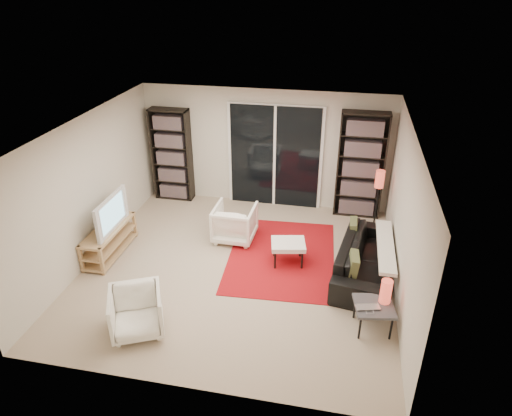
% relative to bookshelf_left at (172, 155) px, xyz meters
% --- Properties ---
extents(floor, '(5.00, 5.00, 0.00)m').
position_rel_bookshelf_left_xyz_m(floor, '(1.95, -2.33, -0.98)').
color(floor, tan).
rests_on(floor, ground).
extents(wall_back, '(5.00, 0.02, 2.40)m').
position_rel_bookshelf_left_xyz_m(wall_back, '(1.95, 0.17, 0.22)').
color(wall_back, beige).
rests_on(wall_back, ground).
extents(wall_front, '(5.00, 0.02, 2.40)m').
position_rel_bookshelf_left_xyz_m(wall_front, '(1.95, -4.83, 0.22)').
color(wall_front, beige).
rests_on(wall_front, ground).
extents(wall_left, '(0.02, 5.00, 2.40)m').
position_rel_bookshelf_left_xyz_m(wall_left, '(-0.55, -2.33, 0.22)').
color(wall_left, beige).
rests_on(wall_left, ground).
extents(wall_right, '(0.02, 5.00, 2.40)m').
position_rel_bookshelf_left_xyz_m(wall_right, '(4.45, -2.33, 0.22)').
color(wall_right, beige).
rests_on(wall_right, ground).
extents(ceiling, '(5.00, 5.00, 0.02)m').
position_rel_bookshelf_left_xyz_m(ceiling, '(1.95, -2.33, 1.42)').
color(ceiling, white).
rests_on(ceiling, wall_back).
extents(sliding_door, '(1.92, 0.08, 2.16)m').
position_rel_bookshelf_left_xyz_m(sliding_door, '(2.15, 0.13, 0.07)').
color(sliding_door, white).
rests_on(sliding_door, ground).
extents(bookshelf_left, '(0.80, 0.30, 1.95)m').
position_rel_bookshelf_left_xyz_m(bookshelf_left, '(0.00, 0.00, 0.00)').
color(bookshelf_left, black).
rests_on(bookshelf_left, ground).
extents(bookshelf_right, '(0.90, 0.30, 2.10)m').
position_rel_bookshelf_left_xyz_m(bookshelf_right, '(3.85, -0.00, 0.07)').
color(bookshelf_right, black).
rests_on(bookshelf_right, ground).
extents(tv_stand, '(0.42, 1.31, 0.50)m').
position_rel_bookshelf_left_xyz_m(tv_stand, '(-0.32, -2.32, -0.71)').
color(tv_stand, tan).
rests_on(tv_stand, floor).
extents(tv, '(0.14, 1.04, 0.60)m').
position_rel_bookshelf_left_xyz_m(tv, '(-0.30, -2.32, -0.18)').
color(tv, black).
rests_on(tv, tv_stand).
extents(rug, '(1.93, 2.52, 0.01)m').
position_rel_bookshelf_left_xyz_m(rug, '(2.61, -1.84, -0.97)').
color(rug, '#A40E14').
rests_on(rug, floor).
extents(sofa, '(1.10, 2.14, 0.59)m').
position_rel_bookshelf_left_xyz_m(sofa, '(4.01, -2.06, -0.68)').
color(sofa, black).
rests_on(sofa, floor).
extents(armchair_back, '(0.74, 0.76, 0.67)m').
position_rel_bookshelf_left_xyz_m(armchair_back, '(1.69, -1.43, -0.64)').
color(armchair_back, white).
rests_on(armchair_back, floor).
extents(armchair_front, '(0.91, 0.92, 0.64)m').
position_rel_bookshelf_left_xyz_m(armchair_front, '(0.96, -4.03, -0.66)').
color(armchair_front, white).
rests_on(armchair_front, floor).
extents(ottoman, '(0.63, 0.55, 0.40)m').
position_rel_bookshelf_left_xyz_m(ottoman, '(2.74, -2.00, -0.63)').
color(ottoman, white).
rests_on(ottoman, floor).
extents(side_table, '(0.60, 0.60, 0.40)m').
position_rel_bookshelf_left_xyz_m(side_table, '(4.09, -3.36, -0.62)').
color(side_table, '#444348').
rests_on(side_table, floor).
extents(laptop, '(0.37, 0.29, 0.03)m').
position_rel_bookshelf_left_xyz_m(laptop, '(4.01, -3.48, -0.56)').
color(laptop, silver).
rests_on(laptop, side_table).
extents(table_lamp, '(0.15, 0.15, 0.35)m').
position_rel_bookshelf_left_xyz_m(table_lamp, '(4.23, -3.25, -0.40)').
color(table_lamp, '#E1442F').
rests_on(table_lamp, side_table).
extents(floor_lamp, '(0.18, 0.18, 1.20)m').
position_rel_bookshelf_left_xyz_m(floor_lamp, '(4.19, -0.55, -0.08)').
color(floor_lamp, black).
rests_on(floor_lamp, floor).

